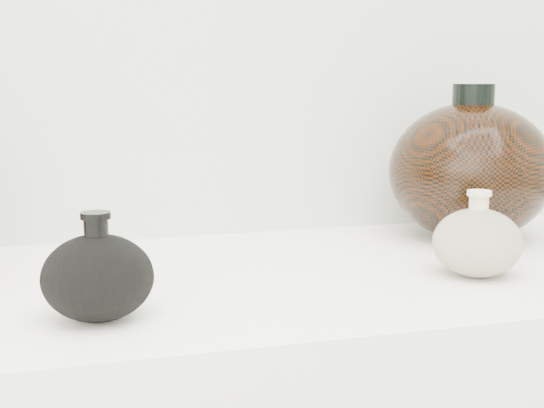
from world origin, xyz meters
name	(u,v)px	position (x,y,z in m)	size (l,w,h in m)	color
black_gourd_vase	(98,277)	(-0.21, 0.82, 0.94)	(0.13, 0.13, 0.11)	black
cream_gourd_vase	(477,242)	(0.24, 0.86, 0.94)	(0.11, 0.11, 0.10)	beige
right_round_pot	(470,171)	(0.35, 1.06, 1.00)	(0.31, 0.31, 0.23)	black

